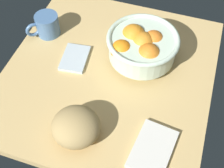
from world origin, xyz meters
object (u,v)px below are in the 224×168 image
Objects in this scene: fruit_bowl at (142,46)px; napkin_folded at (75,58)px; mug at (47,25)px; napkin_spare at (153,149)px; bread_loaf at (76,127)px.

napkin_folded is (6.69, -21.25, -6.42)cm from fruit_bowl.
mug is (-8.70, -14.07, 3.39)cm from napkin_folded.
fruit_bowl is 35.51cm from mug.
mug reaches higher than napkin_spare.
bread_loaf is 0.89× the size of napkin_spare.
mug is at bearing -125.02° from napkin_spare.
bread_loaf reaches higher than napkin_folded.
bread_loaf is 43.37cm from mug.
napkin_spare is at bearing 20.98° from fruit_bowl.
mug reaches higher than napkin_folded.
napkin_folded is 16.88cm from mug.
fruit_bowl is 34.44cm from bread_loaf.
fruit_bowl reaches higher than napkin_folded.
mug is at bearing -121.74° from napkin_folded.
bread_loaf is 1.15× the size of napkin_folded.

